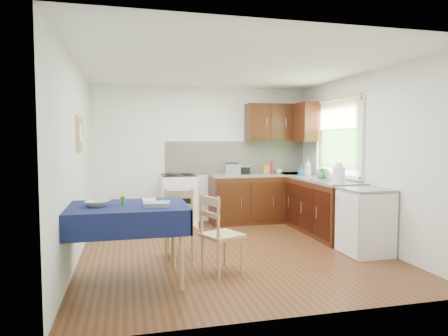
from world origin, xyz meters
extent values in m
plane|color=#4E2A14|center=(0.00, 0.00, 0.00)|extent=(4.20, 4.20, 0.00)
cube|color=white|center=(0.00, 0.00, 2.50)|extent=(4.00, 4.20, 0.02)
cube|color=white|center=(0.00, 2.10, 1.25)|extent=(4.00, 0.02, 2.50)
cube|color=white|center=(0.00, -2.10, 1.25)|extent=(4.00, 0.02, 2.50)
cube|color=white|center=(-2.00, 0.00, 1.25)|extent=(0.02, 4.20, 2.50)
cube|color=white|center=(2.00, 0.00, 1.25)|extent=(0.02, 4.20, 2.50)
cube|color=#351E09|center=(1.05, 1.80, 0.43)|extent=(1.90, 0.60, 0.86)
cube|color=#351E09|center=(1.70, 0.65, 0.43)|extent=(0.60, 1.70, 0.86)
cube|color=slate|center=(1.05, 1.80, 0.88)|extent=(1.90, 0.60, 0.04)
cube|color=slate|center=(1.70, 0.65, 0.88)|extent=(0.60, 1.70, 0.04)
cube|color=slate|center=(1.70, 1.80, 0.88)|extent=(0.60, 0.60, 0.04)
cube|color=beige|center=(0.65, 2.08, 1.20)|extent=(2.70, 0.02, 0.60)
cube|color=#351E09|center=(1.40, 1.93, 1.85)|extent=(1.20, 0.35, 0.70)
cube|color=#351E09|center=(1.82, 1.50, 1.85)|extent=(0.35, 0.50, 0.70)
cube|color=white|center=(-0.50, 1.80, 0.45)|extent=(0.60, 0.60, 0.90)
cube|color=black|center=(-0.50, 1.80, 0.91)|extent=(0.58, 0.58, 0.02)
cube|color=black|center=(-0.50, 1.50, 0.45)|extent=(0.44, 0.01, 0.32)
cube|color=#2D5623|center=(1.99, 0.70, 1.50)|extent=(0.01, 1.40, 0.85)
cube|color=white|center=(1.97, 0.70, 2.15)|extent=(0.04, 1.48, 0.06)
cube|color=white|center=(1.97, 0.70, 0.95)|extent=(0.04, 1.48, 0.06)
cube|color=tan|center=(1.96, 0.70, 1.93)|extent=(0.02, 1.36, 0.44)
cube|color=white|center=(1.70, -0.55, 0.42)|extent=(0.55, 0.58, 0.85)
cube|color=slate|center=(1.70, -0.55, 0.87)|extent=(0.58, 0.60, 0.03)
cube|color=tan|center=(-1.98, 0.30, 1.60)|extent=(0.02, 0.62, 0.47)
cube|color=#AC8548|center=(-1.96, 0.30, 1.60)|extent=(0.01, 0.56, 0.41)
cube|color=white|center=(-1.95, 0.22, 1.62)|extent=(0.00, 0.18, 0.24)
cube|color=white|center=(-1.95, 0.42, 1.50)|extent=(0.00, 0.15, 0.20)
cube|color=#0F113E|center=(-1.45, -0.90, 0.82)|extent=(1.34, 0.89, 0.03)
cube|color=#0F113E|center=(-1.45, -1.35, 0.71)|extent=(1.38, 0.02, 0.26)
cube|color=#0F113E|center=(-1.45, -0.44, 0.71)|extent=(1.38, 0.02, 0.26)
cube|color=#0F113E|center=(-2.13, -0.90, 0.71)|extent=(0.02, 0.93, 0.26)
cube|color=#0F113E|center=(-0.77, -0.90, 0.71)|extent=(0.02, 0.93, 0.26)
cylinder|color=tan|center=(-2.04, -1.26, 0.40)|extent=(0.05, 0.05, 0.81)
cylinder|color=tan|center=(-0.86, -1.26, 0.40)|extent=(0.05, 0.05, 0.81)
cylinder|color=tan|center=(-2.04, -0.53, 0.40)|extent=(0.05, 0.05, 0.81)
cylinder|color=tan|center=(-0.86, -0.53, 0.40)|extent=(0.05, 0.05, 0.81)
cube|color=tan|center=(-0.73, -0.12, 0.44)|extent=(0.47, 0.47, 0.04)
cube|color=tan|center=(-0.76, -0.29, 0.77)|extent=(0.37, 0.09, 0.29)
cylinder|color=tan|center=(-0.54, 0.02, 0.22)|extent=(0.03, 0.03, 0.44)
cylinder|color=tan|center=(-0.86, 0.07, 0.22)|extent=(0.03, 0.03, 0.44)
cylinder|color=tan|center=(-0.59, -0.31, 0.22)|extent=(0.03, 0.03, 0.44)
cylinder|color=tan|center=(-0.92, -0.25, 0.22)|extent=(0.03, 0.03, 0.44)
cube|color=tan|center=(-0.33, -0.80, 0.43)|extent=(0.53, 0.53, 0.04)
cube|color=tan|center=(-0.49, -0.87, 0.77)|extent=(0.17, 0.35, 0.29)
cylinder|color=tan|center=(-0.11, -0.89, 0.22)|extent=(0.03, 0.03, 0.43)
cylinder|color=tan|center=(-0.24, -0.59, 0.22)|extent=(0.03, 0.03, 0.43)
cylinder|color=tan|center=(-0.41, -1.02, 0.22)|extent=(0.03, 0.03, 0.43)
cylinder|color=tan|center=(-0.54, -0.72, 0.22)|extent=(0.03, 0.03, 0.43)
cube|color=silver|center=(0.47, 1.76, 1.00)|extent=(0.28, 0.17, 0.20)
cube|color=black|center=(0.47, 1.76, 1.11)|extent=(0.24, 0.02, 0.02)
cube|color=black|center=(0.67, 1.86, 0.96)|extent=(0.27, 0.24, 0.13)
cube|color=silver|center=(0.67, 1.86, 1.05)|extent=(0.27, 0.24, 0.03)
cylinder|color=red|center=(1.21, 1.69, 1.02)|extent=(0.05, 0.05, 0.24)
cube|color=gold|center=(1.18, 1.90, 0.97)|extent=(0.11, 0.08, 0.14)
cube|color=gray|center=(1.62, 0.47, 0.91)|extent=(0.39, 0.30, 0.02)
cylinder|color=white|center=(1.62, 0.47, 0.99)|extent=(0.05, 0.19, 0.19)
cylinder|color=white|center=(1.66, 0.09, 1.01)|extent=(0.18, 0.18, 0.22)
sphere|color=white|center=(1.66, 0.09, 1.15)|extent=(0.11, 0.11, 0.11)
imported|color=white|center=(1.38, 1.76, 0.94)|extent=(0.14, 0.14, 0.09)
imported|color=white|center=(1.65, 1.12, 1.06)|extent=(0.13, 0.13, 0.31)
imported|color=blue|center=(1.62, 1.32, 0.99)|extent=(0.09, 0.09, 0.17)
imported|color=#23802A|center=(1.60, 0.50, 0.99)|extent=(0.15, 0.15, 0.18)
imported|color=beige|center=(-1.68, -0.91, 0.87)|extent=(0.31, 0.31, 0.06)
imported|color=white|center=(-1.22, -0.64, 0.85)|extent=(0.15, 0.21, 0.02)
cylinder|color=#268D27|center=(-1.43, -0.89, 0.89)|extent=(0.05, 0.05, 0.09)
cube|color=navy|center=(-1.09, -1.08, 0.86)|extent=(0.29, 0.23, 0.05)
camera|label=1|loc=(-1.38, -5.20, 1.52)|focal=32.00mm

